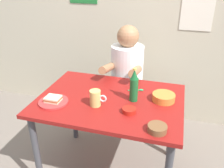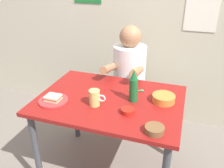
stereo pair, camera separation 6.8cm
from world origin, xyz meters
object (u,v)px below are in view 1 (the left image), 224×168
object	(u,v)px
person_seated	(127,66)
plate_orange	(53,102)
stool	(126,102)
sandwich	(53,99)
beer_bottle	(134,86)
dining_table	(110,109)
sambal_bowl_red	(129,110)
beer_mug	(96,98)

from	to	relation	value
person_seated	plate_orange	bearing A→B (deg)	-115.33
stool	sandwich	size ratio (longest dim) A/B	4.09
beer_bottle	stool	bearing A→B (deg)	107.15
sandwich	beer_bottle	size ratio (longest dim) A/B	0.42
dining_table	sambal_bowl_red	distance (m)	0.26
plate_orange	beer_mug	world-z (taller)	beer_mug
person_seated	stool	bearing A→B (deg)	90.00
plate_orange	sandwich	size ratio (longest dim) A/B	2.00
dining_table	person_seated	xyz separation A→B (m)	(-0.01, 0.62, 0.12)
dining_table	sambal_bowl_red	xyz separation A→B (m)	(0.18, -0.15, 0.11)
stool	beer_mug	xyz separation A→B (m)	(-0.06, -0.76, 0.45)
beer_mug	sambal_bowl_red	bearing A→B (deg)	-5.99
beer_mug	sambal_bowl_red	size ratio (longest dim) A/B	1.31
dining_table	plate_orange	xyz separation A→B (m)	(-0.39, -0.18, 0.10)
sandwich	beer_bottle	world-z (taller)	beer_bottle
plate_orange	sandwich	world-z (taller)	sandwich
stool	person_seated	distance (m)	0.42
beer_mug	beer_bottle	bearing A→B (deg)	30.96
sambal_bowl_red	sandwich	bearing A→B (deg)	-177.47
plate_orange	dining_table	bearing A→B (deg)	24.68
dining_table	beer_bottle	xyz separation A→B (m)	(0.18, 0.02, 0.21)
plate_orange	beer_mug	size ratio (longest dim) A/B	1.75
stool	person_seated	xyz separation A→B (m)	(-0.00, -0.01, 0.42)
stool	sandwich	bearing A→B (deg)	-115.02
stool	sambal_bowl_red	size ratio (longest dim) A/B	4.69
plate_orange	person_seated	bearing A→B (deg)	64.67
plate_orange	beer_bottle	distance (m)	0.61
stool	sambal_bowl_red	bearing A→B (deg)	-76.17
sandwich	beer_bottle	xyz separation A→B (m)	(0.56, 0.20, 0.09)
person_seated	sandwich	world-z (taller)	person_seated
beer_mug	dining_table	bearing A→B (deg)	60.38
dining_table	beer_bottle	distance (m)	0.28
sambal_bowl_red	person_seated	bearing A→B (deg)	104.03
stool	plate_orange	world-z (taller)	plate_orange
beer_mug	beer_bottle	world-z (taller)	beer_bottle
sandwich	beer_bottle	distance (m)	0.61
beer_mug	sambal_bowl_red	xyz separation A→B (m)	(0.25, -0.03, -0.04)
dining_table	beer_mug	distance (m)	0.21
dining_table	stool	xyz separation A→B (m)	(-0.01, 0.63, -0.30)
person_seated	beer_mug	distance (m)	0.75
beer_bottle	sandwich	bearing A→B (deg)	-160.42
sandwich	plate_orange	bearing A→B (deg)	0.00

